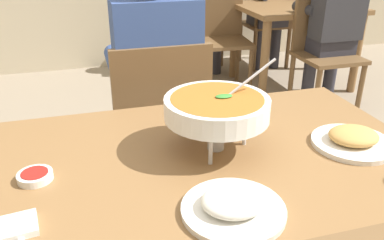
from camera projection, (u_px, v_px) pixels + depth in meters
dining_table_main at (206, 189)px, 1.18m from camera, size 1.28×0.82×0.73m
chair_diner_main at (159, 124)px, 1.83m from camera, size 0.44×0.44×0.90m
diner_main at (156, 73)px, 1.76m from camera, size 0.40×0.45×1.31m
curry_bowl at (217, 108)px, 1.13m from camera, size 0.33×0.30×0.26m
rice_plate at (233, 205)px, 0.90m from camera, size 0.24×0.24×0.06m
appetizer_plate at (353, 139)px, 1.19m from camera, size 0.24×0.24×0.06m
sauce_dish at (35, 176)px, 1.03m from camera, size 0.09×0.09×0.02m
napkin_folded at (8, 229)px, 0.85m from camera, size 0.13×0.10×0.02m
dining_table_far at (295, 20)px, 3.56m from camera, size 1.00×0.80×0.73m
chair_bg_left at (270, 19)px, 4.08m from camera, size 0.44×0.44×0.90m
chair_bg_middle at (323, 45)px, 3.13m from camera, size 0.44×0.44×0.90m
chair_bg_right at (219, 22)px, 3.93m from camera, size 0.45×0.45×0.90m
chair_bg_corner at (222, 32)px, 3.55m from camera, size 0.47×0.47×0.90m
patron_bg_middle at (335, 14)px, 3.02m from camera, size 0.40×0.45×1.31m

